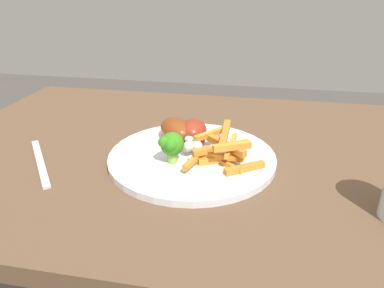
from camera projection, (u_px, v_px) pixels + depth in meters
The scene contains 7 objects.
dining_table at pixel (174, 201), 0.74m from camera, with size 0.94×0.68×0.72m.
dinner_plate at pixel (192, 157), 0.64m from camera, with size 0.30×0.30×0.01m, color silver.
broccoli_floret_front at pixel (171, 145), 0.59m from camera, with size 0.04×0.04×0.05m.
carrot_fries_pile at pixel (223, 149), 0.61m from camera, with size 0.13×0.15×0.04m.
chicken_drumstick_near at pixel (193, 132), 0.68m from camera, with size 0.06×0.11×0.04m.
chicken_drumstick_far at pixel (177, 131), 0.68m from camera, with size 0.11×0.12×0.04m.
fork at pixel (40, 162), 0.63m from camera, with size 0.19×0.01×0.01m, color silver.
Camera 1 is at (0.15, -0.61, 1.01)m, focal length 33.41 mm.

